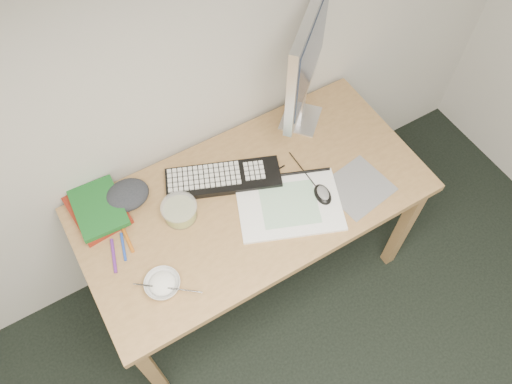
# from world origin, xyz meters

# --- Properties ---
(desk) EXTENTS (1.40, 0.70, 0.75)m
(desk) POSITION_xyz_m (0.20, 1.43, 0.67)
(desk) COLOR #AE8450
(desk) RESTS_ON ground
(mousepad) EXTENTS (0.27, 0.25, 0.00)m
(mousepad) POSITION_xyz_m (0.59, 1.25, 0.75)
(mousepad) COLOR slate
(mousepad) RESTS_ON desk
(sketchpad) EXTENTS (0.48, 0.42, 0.01)m
(sketchpad) POSITION_xyz_m (0.30, 1.32, 0.76)
(sketchpad) COLOR silver
(sketchpad) RESTS_ON desk
(keyboard) EXTENTS (0.49, 0.31, 0.03)m
(keyboard) POSITION_xyz_m (0.14, 1.56, 0.76)
(keyboard) COLOR black
(keyboard) RESTS_ON desk
(monitor) EXTENTS (0.40, 0.36, 0.59)m
(monitor) POSITION_xyz_m (0.59, 1.67, 1.12)
(monitor) COLOR silver
(monitor) RESTS_ON desk
(mouse) EXTENTS (0.08, 0.11, 0.03)m
(mouse) POSITION_xyz_m (0.44, 1.29, 0.78)
(mouse) COLOR black
(mouse) RESTS_ON sketchpad
(rice_bowl) EXTENTS (0.16, 0.16, 0.04)m
(rice_bowl) POSITION_xyz_m (-0.27, 1.27, 0.77)
(rice_bowl) COLOR silver
(rice_bowl) RESTS_ON desk
(chopsticks) EXTENTS (0.20, 0.16, 0.02)m
(chopsticks) POSITION_xyz_m (-0.26, 1.24, 0.79)
(chopsticks) COLOR silver
(chopsticks) RESTS_ON rice_bowl
(fruit_tub) EXTENTS (0.16, 0.16, 0.07)m
(fruit_tub) POSITION_xyz_m (-0.09, 1.50, 0.78)
(fruit_tub) COLOR gold
(fruit_tub) RESTS_ON desk
(book_red) EXTENTS (0.21, 0.26, 0.02)m
(book_red) POSITION_xyz_m (-0.36, 1.68, 0.76)
(book_red) COLOR maroon
(book_red) RESTS_ON desk
(book_green) EXTENTS (0.19, 0.26, 0.02)m
(book_green) POSITION_xyz_m (-0.35, 1.67, 0.79)
(book_green) COLOR #16591F
(book_green) RESTS_ON book_red
(cloth_lump) EXTENTS (0.15, 0.12, 0.06)m
(cloth_lump) POSITION_xyz_m (-0.23, 1.67, 0.78)
(cloth_lump) COLOR #222529
(cloth_lump) RESTS_ON desk
(pencil_pink) EXTENTS (0.16, 0.06, 0.01)m
(pencil_pink) POSITION_xyz_m (0.19, 1.51, 0.75)
(pencil_pink) COLOR pink
(pencil_pink) RESTS_ON desk
(pencil_tan) EXTENTS (0.16, 0.08, 0.01)m
(pencil_tan) POSITION_xyz_m (0.24, 1.51, 0.75)
(pencil_tan) COLOR tan
(pencil_tan) RESTS_ON desk
(pencil_black) EXTENTS (0.16, 0.02, 0.01)m
(pencil_black) POSITION_xyz_m (0.31, 1.49, 0.75)
(pencil_black) COLOR black
(pencil_black) RESTS_ON desk
(marker_blue) EXTENTS (0.04, 0.12, 0.01)m
(marker_blue) POSITION_xyz_m (-0.33, 1.49, 0.76)
(marker_blue) COLOR #2146B7
(marker_blue) RESTS_ON desk
(marker_orange) EXTENTS (0.02, 0.14, 0.01)m
(marker_orange) POSITION_xyz_m (-0.31, 1.52, 0.76)
(marker_orange) COLOR #C86417
(marker_orange) RESTS_ON desk
(marker_purple) EXTENTS (0.05, 0.14, 0.01)m
(marker_purple) POSITION_xyz_m (-0.38, 1.47, 0.76)
(marker_purple) COLOR #5F2486
(marker_purple) RESTS_ON desk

